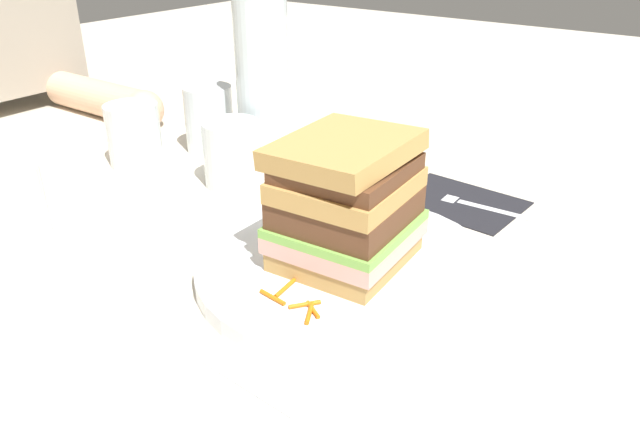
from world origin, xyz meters
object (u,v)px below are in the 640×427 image
at_px(sandwich, 346,203).
at_px(knife, 209,357).
at_px(fork, 476,203).
at_px(empty_tumbler_2, 134,135).
at_px(napkin_dark, 458,201).
at_px(water_bottle, 262,66).
at_px(juice_glass, 233,156).
at_px(empty_tumbler_0, 209,119).
at_px(empty_tumbler_1, 13,202).
at_px(main_plate, 345,267).

xyz_separation_m(sandwich, knife, (-0.17, 0.02, -0.07)).
distance_m(fork, empty_tumbler_2, 0.46).
distance_m(napkin_dark, water_bottle, 0.31).
distance_m(juice_glass, water_bottle, 0.13).
xyz_separation_m(juice_glass, empty_tumbler_0, (0.07, 0.11, 0.01)).
bearing_deg(empty_tumbler_1, sandwich, -67.11).
bearing_deg(empty_tumbler_0, juice_glass, -122.44).
bearing_deg(juice_glass, napkin_dark, -65.05).
distance_m(sandwich, napkin_dark, 0.23).
bearing_deg(juice_glass, empty_tumbler_1, 158.45).
height_order(juice_glass, empty_tumbler_0, empty_tumbler_0).
bearing_deg(empty_tumbler_2, juice_glass, -79.91).
bearing_deg(main_plate, sandwich, 99.36).
height_order(knife, empty_tumbler_0, empty_tumbler_0).
relative_size(sandwich, juice_glass, 1.54).
xyz_separation_m(empty_tumbler_1, empty_tumbler_2, (0.21, 0.06, 0.00)).
distance_m(main_plate, empty_tumbler_2, 0.40).
relative_size(juice_glass, empty_tumbler_0, 0.88).
bearing_deg(knife, sandwich, -5.35).
relative_size(fork, empty_tumbler_2, 1.97).
height_order(main_plate, napkin_dark, main_plate).
distance_m(napkin_dark, empty_tumbler_1, 0.50).
relative_size(main_plate, empty_tumbler_0, 3.04).
height_order(napkin_dark, water_bottle, water_bottle).
relative_size(main_plate, juice_glass, 3.46).
xyz_separation_m(empty_tumbler_0, empty_tumbler_1, (-0.31, -0.02, -0.01)).
xyz_separation_m(sandwich, water_bottle, (0.18, 0.25, 0.06)).
xyz_separation_m(main_plate, empty_tumbler_1, (-0.14, 0.33, 0.03)).
height_order(knife, juice_glass, juice_glass).
bearing_deg(napkin_dark, empty_tumbler_2, 109.62).
bearing_deg(fork, water_bottle, 97.90).
xyz_separation_m(napkin_dark, empty_tumbler_2, (-0.15, 0.41, 0.04)).
bearing_deg(water_bottle, empty_tumbler_1, 166.02).
bearing_deg(empty_tumbler_1, napkin_dark, -44.46).
relative_size(sandwich, empty_tumbler_1, 1.66).
bearing_deg(main_plate, empty_tumbler_2, 79.97).
bearing_deg(napkin_dark, empty_tumbler_0, 97.19).
xyz_separation_m(main_plate, napkin_dark, (0.22, -0.02, -0.01)).
relative_size(sandwich, empty_tumbler_0, 1.36).
height_order(napkin_dark, knife, same).
height_order(juice_glass, empty_tumbler_2, empty_tumbler_2).
bearing_deg(juice_glass, water_bottle, 10.61).
bearing_deg(sandwich, empty_tumbler_0, 64.17).
distance_m(napkin_dark, juice_glass, 0.29).
bearing_deg(empty_tumbler_2, fork, -71.20).
bearing_deg(main_plate, empty_tumbler_1, 112.86).
bearing_deg(water_bottle, sandwich, -125.08).
distance_m(sandwich, empty_tumbler_0, 0.39).
distance_m(juice_glass, empty_tumbler_1, 0.26).
height_order(empty_tumbler_1, empty_tumbler_2, empty_tumbler_2).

